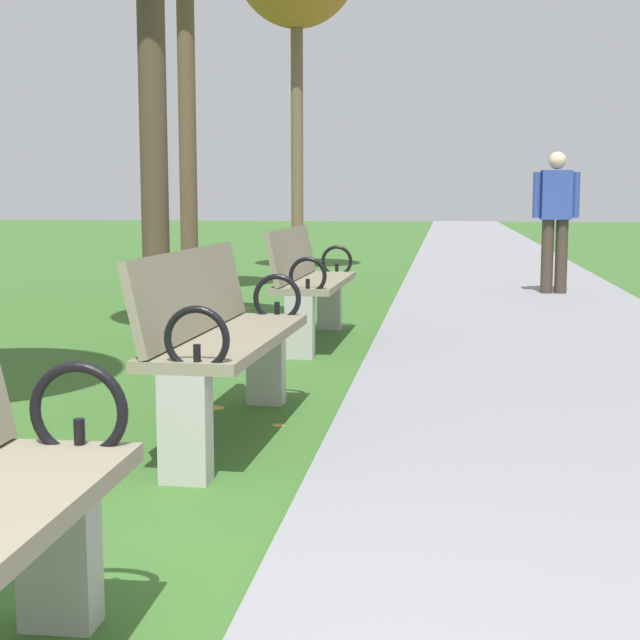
# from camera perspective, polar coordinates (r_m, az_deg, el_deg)

# --- Properties ---
(paved_walkway) EXTENTS (2.67, 44.00, 0.02)m
(paved_walkway) POSITION_cam_1_polar(r_m,az_deg,el_deg) (19.50, 9.85, 4.04)
(paved_walkway) COLOR gray
(paved_walkway) RESTS_ON ground
(park_bench_2) EXTENTS (0.52, 1.61, 0.90)m
(park_bench_2) POSITION_cam_1_polar(r_m,az_deg,el_deg) (4.56, -5.95, -1.01)
(park_bench_2) COLOR gray
(park_bench_2) RESTS_ON ground
(park_bench_3) EXTENTS (0.50, 1.61, 0.90)m
(park_bench_3) POSITION_cam_1_polar(r_m,az_deg,el_deg) (7.46, -0.64, 2.35)
(park_bench_3) COLOR gray
(park_bench_3) RESTS_ON ground
(pedestrian_walking) EXTENTS (0.53, 0.24, 1.62)m
(pedestrian_walking) POSITION_cam_1_polar(r_m,az_deg,el_deg) (11.34, 13.90, 6.14)
(pedestrian_walking) COLOR #3D3328
(pedestrian_walking) RESTS_ON paved_walkway
(scattered_leaves) EXTENTS (4.73, 9.53, 0.02)m
(scattered_leaves) POSITION_cam_1_polar(r_m,az_deg,el_deg) (4.49, -6.28, -7.35)
(scattered_leaves) COLOR gold
(scattered_leaves) RESTS_ON ground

